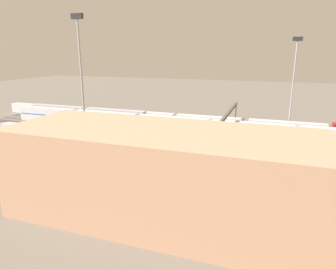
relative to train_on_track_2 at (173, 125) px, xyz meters
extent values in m
plane|color=#60594F|center=(-0.11, 7.50, -2.59)|extent=(400.00, 400.00, 0.00)
cube|color=#3D3833|center=(-0.11, -10.00, -2.53)|extent=(140.00, 2.80, 0.12)
cube|color=#3D3833|center=(-0.11, -5.00, -2.53)|extent=(140.00, 2.80, 0.12)
cube|color=#4C443D|center=(-0.11, 0.00, -2.53)|extent=(140.00, 2.80, 0.12)
cube|color=#3D3833|center=(-0.11, 5.00, -2.53)|extent=(140.00, 2.80, 0.12)
cube|color=#4C443D|center=(-0.11, 10.00, -2.53)|extent=(140.00, 2.80, 0.12)
cube|color=#4C443D|center=(-0.11, 15.00, -2.53)|extent=(140.00, 2.80, 0.12)
cube|color=#4C443D|center=(-0.11, 20.00, -2.53)|extent=(140.00, 2.80, 0.12)
cube|color=#3D3833|center=(-0.11, 25.00, -2.53)|extent=(140.00, 2.80, 0.12)
cube|color=silver|center=(-24.20, 0.00, 0.03)|extent=(23.00, 3.00, 5.00)
cube|color=#1E6B9E|center=(-24.20, 0.00, -0.66)|extent=(22.40, 3.06, 0.36)
cube|color=silver|center=(0.00, 0.00, 0.03)|extent=(23.00, 3.00, 5.00)
cube|color=#1E6B9E|center=(0.00, 0.00, -0.38)|extent=(22.40, 3.06, 0.36)
cube|color=silver|center=(24.20, 0.00, 0.03)|extent=(23.00, 3.00, 5.00)
cube|color=#1E6B9E|center=(24.20, 0.00, -0.71)|extent=(22.40, 3.06, 0.36)
cube|color=silver|center=(48.40, 0.00, 0.03)|extent=(23.00, 3.00, 5.00)
cube|color=#1E6B9E|center=(48.40, 0.00, 0.09)|extent=(22.40, 3.06, 0.36)
cube|color=#A8AAB2|center=(23.39, -5.00, 0.03)|extent=(23.00, 3.00, 5.00)
cube|color=#285193|center=(23.39, -5.00, -0.59)|extent=(22.40, 3.06, 0.36)
cube|color=#A8AAB2|center=(47.59, -5.00, 0.03)|extent=(23.00, 3.00, 5.00)
cube|color=#285193|center=(47.59, -5.00, -0.54)|extent=(22.40, 3.06, 0.36)
cube|color=#D85914|center=(24.74, 15.00, -0.67)|extent=(10.00, 3.00, 3.60)
cube|color=#D85914|center=(27.74, 15.00, 1.83)|extent=(3.00, 2.70, 1.40)
cube|color=#D85914|center=(-24.90, 10.00, -0.67)|extent=(10.00, 3.00, 3.60)
cube|color=#D85914|center=(-21.90, 10.00, 1.83)|extent=(3.00, 2.70, 1.40)
cube|color=silver|center=(-33.84, -10.00, -0.57)|extent=(23.00, 3.00, 3.80)
cube|color=silver|center=(-9.64, -10.00, -0.57)|extent=(23.00, 3.00, 3.80)
cube|color=silver|center=(14.56, -10.00, -0.57)|extent=(23.00, 3.00, 3.80)
cube|color=silver|center=(38.76, -10.00, -0.57)|extent=(23.00, 3.00, 3.80)
cube|color=silver|center=(62.96, -10.00, -0.57)|extent=(23.00, 3.00, 3.80)
cube|color=maroon|center=(-33.91, 20.00, -0.27)|extent=(18.00, 3.00, 4.40)
cube|color=#B7BABF|center=(-12.21, 20.00, -0.57)|extent=(23.00, 3.00, 3.80)
cube|color=#1E6B9E|center=(-12.21, 20.00, -0.89)|extent=(22.40, 3.06, 0.36)
cube|color=#B7BABF|center=(11.99, 20.00, -0.57)|extent=(23.00, 3.00, 3.80)
cube|color=#1E6B9E|center=(11.99, 20.00, -1.04)|extent=(22.40, 3.06, 0.36)
cube|color=#B7BABF|center=(36.19, 20.00, -0.57)|extent=(23.00, 3.00, 3.80)
cube|color=#1E6B9E|center=(36.19, 20.00, -0.88)|extent=(22.40, 3.06, 0.36)
cylinder|color=#9EA0A5|center=(-34.51, -12.57, 11.36)|extent=(0.44, 0.44, 27.90)
cube|color=#262628|center=(-34.51, -12.57, 25.91)|extent=(2.80, 0.70, 1.20)
cylinder|color=#9EA0A5|center=(12.78, 28.32, 13.24)|extent=(0.44, 0.44, 31.66)
cube|color=#262628|center=(12.78, 28.32, 29.67)|extent=(2.80, 0.70, 1.20)
cylinder|color=#4C4742|center=(-17.82, -12.10, 1.41)|extent=(0.50, 0.50, 8.00)
cylinder|color=#4C4742|center=(-17.82, 27.10, 1.41)|extent=(0.50, 0.50, 8.00)
cube|color=#4C4742|center=(-17.82, 7.50, 5.81)|extent=(0.70, 40.00, 0.80)
cube|color=tan|center=(-14.45, 48.44, 4.32)|extent=(46.62, 17.09, 13.82)
camera|label=1|loc=(-29.18, 87.74, 22.01)|focal=32.16mm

